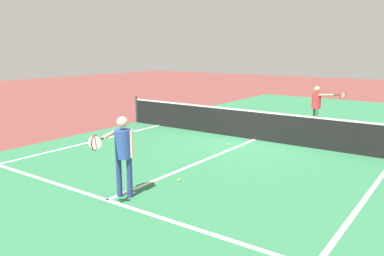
# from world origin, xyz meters

# --- Properties ---
(ground_plane) EXTENTS (60.00, 60.00, 0.00)m
(ground_plane) POSITION_xyz_m (0.00, 0.00, 0.00)
(ground_plane) COLOR brown
(court_surface_inbounds) EXTENTS (10.62, 24.40, 0.00)m
(court_surface_inbounds) POSITION_xyz_m (0.00, 0.00, 0.00)
(court_surface_inbounds) COLOR #2D7247
(court_surface_inbounds) RESTS_ON ground_plane
(line_sideline_left) EXTENTS (0.10, 11.89, 0.01)m
(line_sideline_left) POSITION_xyz_m (-4.11, -5.95, 0.00)
(line_sideline_left) COLOR white
(line_sideline_left) RESTS_ON ground_plane
(line_sideline_right) EXTENTS (0.10, 11.89, 0.01)m
(line_sideline_right) POSITION_xyz_m (4.11, -5.95, 0.00)
(line_sideline_right) COLOR white
(line_sideline_right) RESTS_ON ground_plane
(line_service_near) EXTENTS (8.22, 0.10, 0.01)m
(line_service_near) POSITION_xyz_m (0.00, -6.40, 0.00)
(line_service_near) COLOR white
(line_service_near) RESTS_ON ground_plane
(line_center_service) EXTENTS (0.10, 6.40, 0.01)m
(line_center_service) POSITION_xyz_m (0.00, -3.20, 0.00)
(line_center_service) COLOR white
(line_center_service) RESTS_ON ground_plane
(net) EXTENTS (10.63, 0.09, 1.07)m
(net) POSITION_xyz_m (0.00, 0.00, 0.49)
(net) COLOR #33383D
(net) RESTS_ON ground_plane
(player_near) EXTENTS (0.53, 1.18, 1.64)m
(player_near) POSITION_xyz_m (0.16, -6.08, 1.02)
(player_near) COLOR navy
(player_near) RESTS_ON ground_plane
(player_far) EXTENTS (1.08, 0.67, 1.60)m
(player_far) POSITION_xyz_m (1.08, 2.78, 0.99)
(player_far) COLOR #3F7247
(player_far) RESTS_ON ground_plane
(tennis_ball_mid_court) EXTENTS (0.07, 0.07, 0.07)m
(tennis_ball_mid_court) POSITION_xyz_m (0.48, -4.70, 0.03)
(tennis_ball_mid_court) COLOR #CCE033
(tennis_ball_mid_court) RESTS_ON ground_plane
(tennis_ball_near_net) EXTENTS (0.07, 0.07, 0.07)m
(tennis_ball_near_net) POSITION_xyz_m (-0.29, -1.19, 0.03)
(tennis_ball_near_net) COLOR #CCE033
(tennis_ball_near_net) RESTS_ON ground_plane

